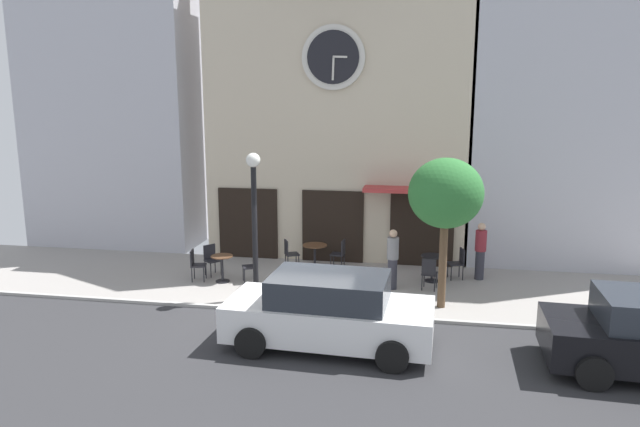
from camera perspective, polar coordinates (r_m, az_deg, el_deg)
ground_plane at (r=13.15m, az=-3.07°, el=-11.70°), size 24.06×11.61×0.13m
clock_building at (r=19.02m, az=1.95°, el=14.11°), size 8.40×3.79×11.71m
neighbor_building_left at (r=22.78m, az=-18.77°, el=15.26°), size 5.96×4.91×13.84m
neighbor_building_right at (r=20.06m, az=23.93°, el=11.56°), size 6.46×3.86×11.07m
street_lamp at (r=14.62m, az=-6.55°, el=-1.30°), size 0.36×0.36×3.82m
street_tree at (r=14.11m, az=12.46°, el=1.87°), size 1.81×1.63×3.76m
cafe_table_rightmost at (r=16.52m, az=-9.76°, el=-5.05°), size 0.63×0.63×0.77m
cafe_table_leftmost at (r=17.59m, az=-0.52°, el=-3.77°), size 0.75×0.75×0.74m
cafe_table_center_right at (r=16.62m, az=11.16°, el=-4.98°), size 0.64×0.64×0.77m
cafe_chair_facing_street at (r=16.77m, az=-12.32°, el=-4.83°), size 0.47×0.47×0.90m
cafe_chair_mid_row at (r=17.24m, az=-10.82°, el=-4.33°), size 0.56×0.56×0.90m
cafe_chair_corner at (r=16.38m, az=-6.77°, el=-5.03°), size 0.53×0.53×0.90m
cafe_chair_left_end at (r=17.54m, az=2.03°, el=-3.86°), size 0.44×0.44×0.90m
cafe_chair_right_end at (r=15.84m, az=10.86°, el=-5.72°), size 0.46×0.46×0.90m
cafe_chair_near_lamp at (r=17.03m, az=13.68°, el=-4.64°), size 0.48×0.48×0.90m
cafe_chair_outer at (r=17.57m, az=-3.08°, el=-3.84°), size 0.54×0.54×0.90m
pedestrian_grey at (r=15.72m, az=7.28°, el=-4.48°), size 0.39×0.39×1.67m
pedestrian_maroon at (r=17.05m, az=15.74°, el=-3.57°), size 0.34×0.34×1.67m
parked_car_white at (r=12.10m, az=0.92°, el=-9.77°), size 4.38×2.19×1.55m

